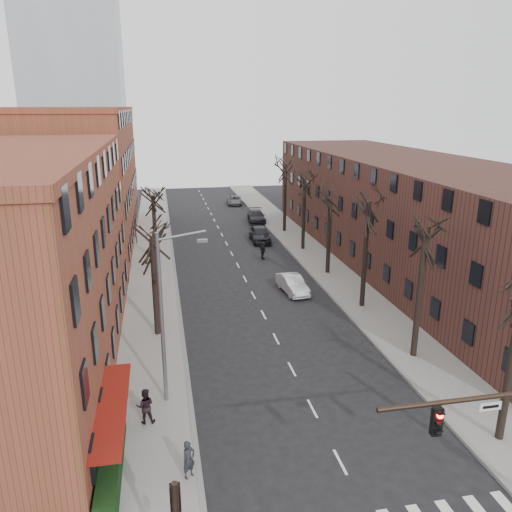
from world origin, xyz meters
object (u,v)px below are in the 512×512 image
parked_car_near (260,234)px  pedestrian_a (189,459)px  silver_sedan (293,284)px  parked_car_mid (256,216)px

parked_car_near → pedestrian_a: pedestrian_a is taller
silver_sedan → parked_car_near: parked_car_near is taller
parked_car_mid → pedestrian_a: bearing=-99.0°
parked_car_mid → pedestrian_a: pedestrian_a is taller
silver_sedan → parked_car_near: (0.55, 16.16, 0.15)m
silver_sedan → pedestrian_a: size_ratio=2.62×
parked_car_near → pedestrian_a: (-10.20, -36.00, 0.11)m
parked_car_near → pedestrian_a: 37.41m
parked_car_near → pedestrian_a: size_ratio=3.07×
parked_car_mid → pedestrian_a: size_ratio=3.18×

